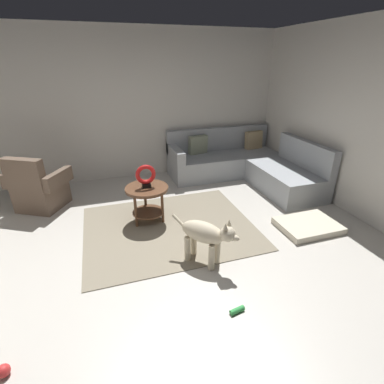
{
  "coord_description": "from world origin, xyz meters",
  "views": [
    {
      "loc": [
        -0.63,
        -2.7,
        2.14
      ],
      "look_at": [
        0.45,
        0.6,
        0.55
      ],
      "focal_mm": 27.0,
      "sensor_mm": 36.0,
      "label": 1
    }
  ],
  "objects": [
    {
      "name": "ground_plane",
      "position": [
        0.0,
        0.0,
        -0.05
      ],
      "size": [
        6.0,
        6.0,
        0.1
      ],
      "primitive_type": "cube",
      "color": "beige"
    },
    {
      "name": "torus_sculpture",
      "position": [
        -0.09,
        0.97,
        0.71
      ],
      "size": [
        0.28,
        0.08,
        0.33
      ],
      "color": "black",
      "rests_on": "side_table"
    },
    {
      "name": "wall_back",
      "position": [
        0.0,
        2.94,
        1.35
      ],
      "size": [
        6.0,
        0.12,
        2.7
      ],
      "primitive_type": "cube",
      "color": "silver",
      "rests_on": "ground_plane"
    },
    {
      "name": "dog_toy_rope",
      "position": [
        0.39,
        -0.95,
        0.03
      ],
      "size": [
        0.15,
        0.07,
        0.05
      ],
      "primitive_type": "cylinder",
      "rotation": [
        0.0,
        1.57,
        0.17
      ],
      "color": "green",
      "rests_on": "ground_plane"
    },
    {
      "name": "sectional_couch",
      "position": [
        1.99,
        2.02,
        0.29
      ],
      "size": [
        2.2,
        2.25,
        0.88
      ],
      "color": "#9EA3A8",
      "rests_on": "ground_plane"
    },
    {
      "name": "area_rug",
      "position": [
        0.15,
        0.7,
        0.01
      ],
      "size": [
        2.3,
        1.9,
        0.01
      ],
      "primitive_type": "cube",
      "color": "gray",
      "rests_on": "ground_plane"
    },
    {
      "name": "armchair",
      "position": [
        -1.62,
        1.9,
        0.32
      ],
      "size": [
        0.99,
        0.92,
        0.88
      ],
      "rotation": [
        0.0,
        0.0,
        -0.51
      ],
      "color": "brown",
      "rests_on": "ground_plane"
    },
    {
      "name": "side_table",
      "position": [
        -0.09,
        0.97,
        0.42
      ],
      "size": [
        0.6,
        0.6,
        0.54
      ],
      "color": "brown",
      "rests_on": "ground_plane"
    },
    {
      "name": "dog_bed_mat",
      "position": [
        1.98,
        0.08,
        0.04
      ],
      "size": [
        0.8,
        0.6,
        0.09
      ],
      "primitive_type": "cube",
      "color": "beige",
      "rests_on": "ground_plane"
    },
    {
      "name": "dog",
      "position": [
        0.36,
        -0.18,
        0.38
      ],
      "size": [
        0.6,
        0.67,
        0.63
      ],
      "rotation": [
        0.0,
        0.0,
        3.86
      ],
      "color": "beige",
      "rests_on": "ground_plane"
    },
    {
      "name": "dog_toy_ball",
      "position": [
        -1.52,
        -0.95,
        0.05
      ],
      "size": [
        0.1,
        0.1,
        0.1
      ],
      "primitive_type": "sphere",
      "color": "red",
      "rests_on": "ground_plane"
    }
  ]
}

